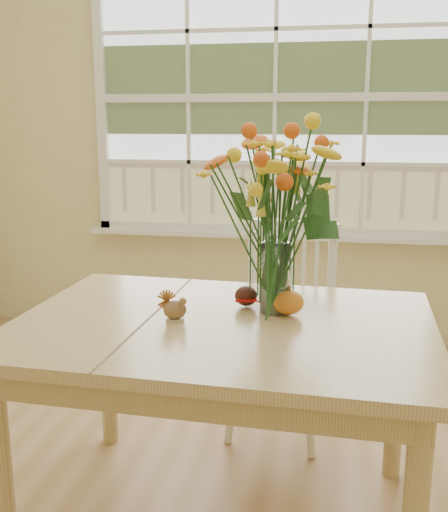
# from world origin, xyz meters

# --- Properties ---
(wall_back) EXTENTS (4.00, 0.02, 2.70)m
(wall_back) POSITION_xyz_m (0.00, 2.25, 1.35)
(wall_back) COLOR beige
(wall_back) RESTS_ON floor
(window) EXTENTS (2.42, 0.12, 1.74)m
(window) POSITION_xyz_m (0.00, 2.21, 1.53)
(window) COLOR silver
(window) RESTS_ON wall_back
(dining_table) EXTENTS (1.44, 1.06, 0.75)m
(dining_table) POSITION_xyz_m (0.02, 0.29, 0.66)
(dining_table) COLOR tan
(dining_table) RESTS_ON floor
(windsor_chair) EXTENTS (0.50, 0.48, 0.94)m
(windsor_chair) POSITION_xyz_m (0.18, 1.03, 0.53)
(windsor_chair) COLOR white
(windsor_chair) RESTS_ON floor
(flower_vase) EXTENTS (0.52, 0.52, 0.61)m
(flower_vase) POSITION_xyz_m (0.18, 0.43, 1.12)
(flower_vase) COLOR white
(flower_vase) RESTS_ON dining_table
(pumpkin) EXTENTS (0.11, 0.11, 0.08)m
(pumpkin) POSITION_xyz_m (0.23, 0.39, 0.79)
(pumpkin) COLOR #CE5518
(pumpkin) RESTS_ON dining_table
(turkey_figurine) EXTENTS (0.09, 0.08, 0.10)m
(turkey_figurine) POSITION_xyz_m (-0.14, 0.26, 0.79)
(turkey_figurine) COLOR #CCB78C
(turkey_figurine) RESTS_ON dining_table
(dark_gourd) EXTENTS (0.13, 0.10, 0.07)m
(dark_gourd) POSITION_xyz_m (0.08, 0.47, 0.79)
(dark_gourd) COLOR #38160F
(dark_gourd) RESTS_ON dining_table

